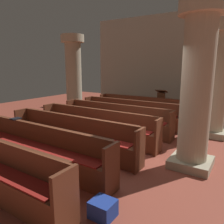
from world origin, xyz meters
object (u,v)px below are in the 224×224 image
Objects in this scene: pew_row_2 at (115,117)px; pew_row_4 at (70,133)px; pew_row_1 at (130,111)px; pew_row_3 at (96,124)px; pillar_aisle_rear at (197,85)px; hymn_book at (16,119)px; pew_row_5 at (36,145)px; pillar_aisle_side at (216,79)px; pillar_far_side at (74,75)px; kneeler_box_blue at (103,209)px; lectern at (161,104)px; pew_row_0 at (142,107)px.

pew_row_2 is 1.00× the size of pew_row_4.
pew_row_3 is (0.00, -2.07, 0.00)m from pew_row_1.
pillar_aisle_rear reaches higher than hymn_book.
pew_row_5 is (0.00, -3.11, 0.00)m from pew_row_2.
pew_row_2 is 2.07m from pew_row_4.
pew_row_3 is at bearing -140.06° from pillar_aisle_side.
pew_row_2 is 3.11m from pew_row_5.
hymn_book is (-3.67, -1.60, -0.85)m from pillar_aisle_rear.
pew_row_4 is at bearing -90.00° from pew_row_2.
kneeler_box_blue is at bearing -44.41° from pillar_far_side.
pillar_aisle_side reaches higher than pew_row_5.
pew_row_1 is at bearing 90.00° from pew_row_4.
pew_row_4 is 17.76× the size of hymn_book.
pew_row_5 reaches higher than kneeler_box_blue.
pew_row_3 is 3.63m from pillar_far_side.
lectern reaches higher than kneeler_box_blue.
pew_row_0 is 5.19m from pew_row_5.
pew_row_0 is 3.13m from pillar_aisle_side.
hymn_book is (-1.21, -6.36, 0.44)m from lectern.
pillar_far_side is 1.00× the size of pillar_aisle_rear.
hymn_book reaches higher than kneeler_box_blue.
pew_row_5 is at bearing -90.00° from pew_row_2.
pillar_aisle_rear is at bearing 15.52° from pew_row_4.
hymn_book is at bearing -131.32° from pillar_aisle_side.
pew_row_1 is 5.15m from kneeler_box_blue.
pew_row_2 is 1.00× the size of pew_row_5.
pew_row_3 is 3.37m from kneeler_box_blue.
pew_row_2 is 11.44× the size of kneeler_box_blue.
hymn_book is (1.77, -3.96, -0.85)m from pillar_far_side.
pillar_aisle_side is 2.57m from pillar_aisle_rear.
pew_row_0 is 1.15× the size of pillar_aisle_rear.
lectern reaches higher than pew_row_5.
lectern is at bearing 138.55° from pillar_aisle_side.
pew_row_1 is 17.76× the size of hymn_book.
pew_row_2 is 1.15× the size of pillar_far_side.
pillar_far_side is (-2.69, 1.04, 1.26)m from pew_row_2.
kneeler_box_blue is (1.82, -7.09, -0.33)m from lectern.
pillar_far_side is 4.41m from hymn_book.
kneeler_box_blue is at bearing -69.90° from pew_row_0.
pillar_aisle_rear reaches higher than pew_row_4.
pew_row_1 is at bearing 90.00° from pew_row_3.
pew_row_3 is at bearing 174.27° from pillar_aisle_rear.
pillar_aisle_side is (2.74, 4.37, 1.26)m from pew_row_5.
lectern reaches higher than hymn_book.
pew_row_4 is at bearing -90.00° from pew_row_3.
pew_row_0 is 3.15m from pillar_far_side.
pew_row_4 is at bearing 42.20° from hymn_book.
pew_row_0 and pew_row_2 have the same top height.
pew_row_0 is 1.00× the size of pew_row_5.
pew_row_1 is 3.11m from pew_row_4.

